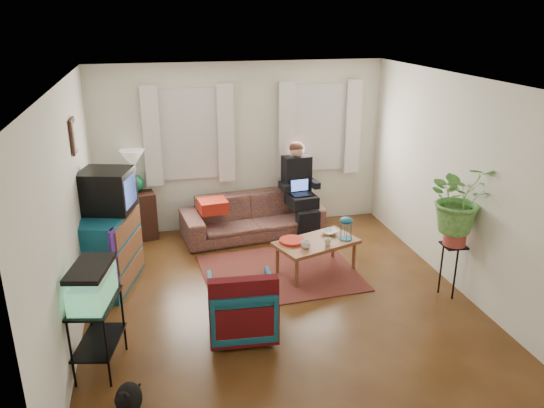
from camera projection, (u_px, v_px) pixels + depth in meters
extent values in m
cube|color=#4F2B14|center=(280.00, 300.00, 6.40)|extent=(4.50, 5.00, 0.01)
cube|color=white|center=(281.00, 82.00, 5.51)|extent=(4.50, 5.00, 0.01)
cube|color=silver|center=(241.00, 147.00, 8.25)|extent=(4.50, 0.01, 2.60)
cube|color=silver|center=(367.00, 316.00, 3.67)|extent=(4.50, 0.01, 2.60)
cube|color=silver|center=(69.00, 216.00, 5.48)|extent=(0.01, 5.00, 2.60)
cube|color=silver|center=(459.00, 185.00, 6.44)|extent=(0.01, 5.00, 2.60)
cube|color=white|center=(189.00, 134.00, 7.97)|extent=(1.08, 0.04, 1.38)
cube|color=white|center=(319.00, 128.00, 8.41)|extent=(1.08, 0.04, 1.38)
cube|color=white|center=(189.00, 135.00, 7.90)|extent=(1.36, 0.06, 1.50)
cube|color=white|center=(320.00, 129.00, 8.34)|extent=(1.36, 0.06, 1.50)
cube|color=#3D2616|center=(74.00, 136.00, 6.04)|extent=(0.04, 0.32, 0.40)
cube|color=brown|center=(280.00, 273.00, 7.07)|extent=(2.08, 1.70, 0.01)
imported|color=brown|center=(252.00, 210.00, 8.15)|extent=(2.21, 1.07, 0.83)
cube|color=#402D18|center=(138.00, 214.00, 8.11)|extent=(0.58, 0.58, 0.73)
cube|color=#105D63|center=(108.00, 249.00, 6.63)|extent=(0.82, 1.18, 0.97)
cube|color=black|center=(107.00, 190.00, 6.47)|extent=(0.72, 0.68, 0.52)
cube|color=black|center=(99.00, 335.00, 5.08)|extent=(0.50, 0.72, 0.73)
cube|color=#7FD899|center=(92.00, 284.00, 4.89)|extent=(0.45, 0.65, 0.38)
ellipsoid|color=black|center=(128.00, 396.00, 4.59)|extent=(0.32, 0.41, 0.30)
imported|color=#135473|center=(241.00, 304.00, 5.64)|extent=(0.73, 0.69, 0.71)
cube|color=#9E0A0A|center=(244.00, 305.00, 5.33)|extent=(0.72, 0.22, 0.58)
cube|color=brown|center=(316.00, 256.00, 7.04)|extent=(1.20, 0.90, 0.44)
imported|color=white|center=(306.00, 245.00, 6.75)|extent=(0.15, 0.15, 0.10)
imported|color=beige|center=(328.00, 242.00, 6.84)|extent=(0.12, 0.12, 0.09)
imported|color=white|center=(329.00, 232.00, 7.18)|extent=(0.27, 0.27, 0.05)
cylinder|color=#B21414|center=(292.00, 241.00, 6.93)|extent=(0.42, 0.42, 0.04)
cube|color=black|center=(451.00, 270.00, 6.43)|extent=(0.30, 0.30, 0.67)
imported|color=#599947|center=(459.00, 208.00, 6.16)|extent=(0.81, 0.71, 0.85)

